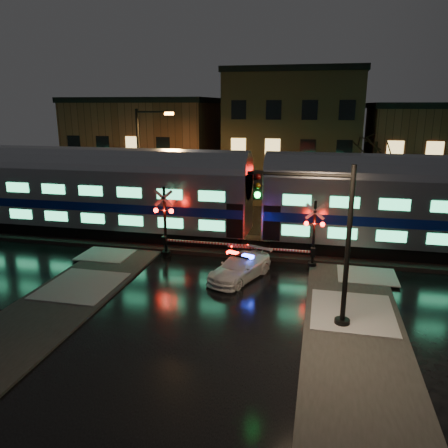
{
  "coord_description": "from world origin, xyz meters",
  "views": [
    {
      "loc": [
        4.83,
        -21.08,
        8.8
      ],
      "look_at": [
        -0.45,
        2.5,
        2.2
      ],
      "focal_mm": 35.0,
      "sensor_mm": 36.0,
      "label": 1
    }
  ],
  "objects": [
    {
      "name": "ground",
      "position": [
        0.0,
        0.0,
        0.0
      ],
      "size": [
        120.0,
        120.0,
        0.0
      ],
      "primitive_type": "plane",
      "color": "black",
      "rests_on": "ground"
    },
    {
      "name": "ballast",
      "position": [
        0.0,
        5.0,
        0.12
      ],
      "size": [
        90.0,
        4.2,
        0.24
      ],
      "primitive_type": "cube",
      "color": "black",
      "rests_on": "ground"
    },
    {
      "name": "sidewalk_left",
      "position": [
        -6.5,
        -6.0,
        0.06
      ],
      "size": [
        4.0,
        20.0,
        0.12
      ],
      "primitive_type": "cube",
      "color": "#2D2D2D",
      "rests_on": "ground"
    },
    {
      "name": "sidewalk_right",
      "position": [
        6.5,
        -6.0,
        0.06
      ],
      "size": [
        4.0,
        20.0,
        0.12
      ],
      "primitive_type": "cube",
      "color": "#2D2D2D",
      "rests_on": "ground"
    },
    {
      "name": "building_left",
      "position": [
        -13.0,
        22.0,
        4.5
      ],
      "size": [
        14.0,
        10.0,
        9.0
      ],
      "primitive_type": "cube",
      "color": "#562F21",
      "rests_on": "ground"
    },
    {
      "name": "building_mid",
      "position": [
        2.0,
        22.5,
        5.75
      ],
      "size": [
        12.0,
        11.0,
        11.5
      ],
      "primitive_type": "cube",
      "color": "brown",
      "rests_on": "ground"
    },
    {
      "name": "building_right",
      "position": [
        15.0,
        22.0,
        4.25
      ],
      "size": [
        12.0,
        10.0,
        8.5
      ],
      "primitive_type": "cube",
      "color": "#562F21",
      "rests_on": "ground"
    },
    {
      "name": "train",
      "position": [
        1.08,
        5.0,
        3.38
      ],
      "size": [
        51.0,
        3.12,
        5.92
      ],
      "color": "black",
      "rests_on": "ballast"
    },
    {
      "name": "police_car",
      "position": [
        0.98,
        -0.09,
        0.63
      ],
      "size": [
        3.27,
        4.67,
        1.41
      ],
      "rotation": [
        0.0,
        0.0,
        -0.39
      ],
      "color": "white",
      "rests_on": "ground"
    },
    {
      "name": "crossing_signal_right",
      "position": [
        4.27,
        2.3,
        1.58
      ],
      "size": [
        5.41,
        0.64,
        3.83
      ],
      "color": "black",
      "rests_on": "ground"
    },
    {
      "name": "crossing_signal_left",
      "position": [
        -3.64,
        2.31,
        1.76
      ],
      "size": [
        5.99,
        0.66,
        4.24
      ],
      "color": "black",
      "rests_on": "ground"
    },
    {
      "name": "traffic_light",
      "position": [
        4.97,
        -4.26,
        3.55
      ],
      "size": [
        4.31,
        0.74,
        6.67
      ],
      "rotation": [
        0.0,
        0.0,
        0.21
      ],
      "color": "black",
      "rests_on": "ground"
    },
    {
      "name": "streetlight",
      "position": [
        -8.04,
        9.0,
        4.92
      ],
      "size": [
        2.86,
        0.3,
        8.54
      ],
      "color": "black",
      "rests_on": "ground"
    }
  ]
}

